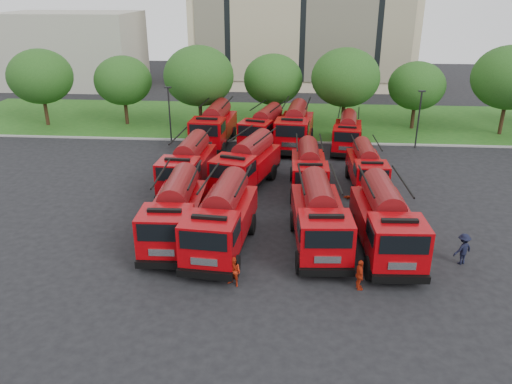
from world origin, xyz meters
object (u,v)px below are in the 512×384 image
firefighter_2 (358,289)px  fire_truck_7 (366,167)px  fire_truck_9 (264,128)px  firefighter_4 (200,215)px  firefighter_5 (356,214)px  fire_truck_8 (214,126)px  fire_truck_5 (247,164)px  firefighter_0 (320,274)px  fire_truck_3 (386,221)px  fire_truck_1 (222,219)px  fire_truck_11 (347,133)px  fire_truck_4 (188,165)px  firefighter_1 (234,285)px  fire_truck_2 (319,217)px  fire_truck_10 (295,127)px  fire_truck_6 (309,169)px  firefighter_3 (460,263)px  fire_truck_0 (176,212)px

firefighter_2 → fire_truck_7: bearing=-15.8°
fire_truck_9 → firefighter_4: size_ratio=4.26×
firefighter_5 → fire_truck_8: bearing=-41.4°
fire_truck_5 → fire_truck_7: 8.46m
firefighter_0 → fire_truck_3: bearing=15.8°
firefighter_4 → firefighter_5: (9.83, 0.86, 0.00)m
fire_truck_1 → fire_truck_5: size_ratio=1.00×
fire_truck_11 → fire_truck_4: bearing=-133.7°
fire_truck_5 → fire_truck_11: fire_truck_5 is taller
fire_truck_9 → firefighter_1: bearing=-75.6°
fire_truck_2 → fire_truck_10: size_ratio=0.95×
fire_truck_1 → fire_truck_6: (4.85, 8.82, -0.22)m
firefighter_3 → firefighter_4: bearing=-48.1°
fire_truck_1 → fire_truck_8: (-3.32, 18.73, 0.05)m
fire_truck_11 → firefighter_1: fire_truck_11 is taller
firefighter_1 → fire_truck_4: bearing=139.8°
fire_truck_8 → firefighter_1: bearing=-75.3°
fire_truck_0 → fire_truck_2: (7.92, -0.08, -0.00)m
fire_truck_3 → fire_truck_5: bearing=130.3°
fire_truck_9 → fire_truck_11: 7.32m
firefighter_0 → fire_truck_4: bearing=107.7°
fire_truck_2 → firefighter_1: bearing=-138.2°
fire_truck_1 → firefighter_0: 5.97m
fire_truck_1 → fire_truck_5: fire_truck_1 is taller
fire_truck_7 → firefighter_2: bearing=-99.4°
fire_truck_5 → firefighter_3: 15.65m
fire_truck_2 → firefighter_2: (1.77, -4.13, -1.76)m
fire_truck_9 → firefighter_2: (5.91, -22.56, -1.67)m
fire_truck_3 → firefighter_0: fire_truck_3 is taller
firefighter_1 → firefighter_5: size_ratio=0.79×
fire_truck_10 → fire_truck_11: bearing=-1.7°
fire_truck_4 → firefighter_0: size_ratio=4.22×
fire_truck_3 → fire_truck_6: bearing=111.7°
firefighter_2 → firefighter_4: size_ratio=0.86×
fire_truck_7 → fire_truck_8: (-12.25, 8.91, 0.36)m
fire_truck_3 → fire_truck_5: 12.03m
fire_truck_6 → fire_truck_10: size_ratio=0.84×
fire_truck_6 → firefighter_5: fire_truck_6 is taller
fire_truck_10 → firefighter_4: (-5.85, -14.91, -1.83)m
fire_truck_8 → firefighter_5: 17.81m
firefighter_2 → fire_truck_5: bearing=19.7°
fire_truck_3 → firefighter_4: (-10.74, 3.75, -1.79)m
fire_truck_6 → firefighter_0: (0.36, -11.13, -1.57)m
fire_truck_1 → fire_truck_4: (-3.61, 8.65, -0.07)m
firefighter_4 → fire_truck_6: bearing=-115.8°
fire_truck_1 → firefighter_3: bearing=1.8°
firefighter_1 → firefighter_2: bearing=30.6°
firefighter_0 → firefighter_2: 2.15m
fire_truck_6 → firefighter_1: bearing=-107.6°
fire_truck_4 → firefighter_3: bearing=-26.6°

